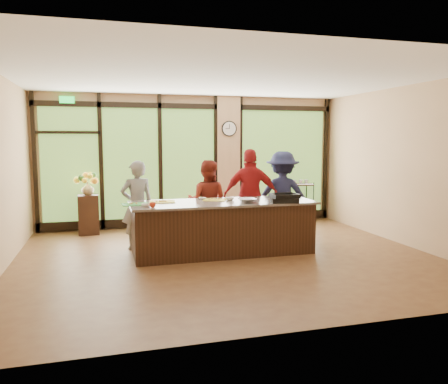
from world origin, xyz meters
TOP-DOWN VIEW (x-y plane):
  - floor at (0.00, 0.00)m, footprint 7.00×7.00m
  - ceiling at (0.00, 0.00)m, footprint 7.00×7.00m
  - back_wall at (0.00, 3.00)m, footprint 7.00×0.00m
  - right_wall at (3.50, 0.00)m, footprint 0.00×6.00m
  - window_wall at (0.16, 2.95)m, footprint 6.90×0.12m
  - island_base at (0.00, 0.30)m, footprint 3.10×1.00m
  - countertop at (0.00, 0.30)m, footprint 3.20×1.10m
  - wall_clock at (0.85, 2.87)m, footprint 0.36×0.04m
  - cook_left at (-1.43, 0.98)m, footprint 0.64×0.47m
  - cook_midleft at (-0.09, 1.11)m, footprint 0.96×0.87m
  - cook_midright at (0.75, 0.98)m, footprint 1.14×0.67m
  - cook_right at (1.45, 1.08)m, footprint 1.29×1.00m
  - roasting_pan at (1.00, -0.08)m, footprint 0.52×0.45m
  - mixing_bowl at (0.37, 0.06)m, footprint 0.33×0.33m
  - cutting_board_left at (-1.50, 0.31)m, footprint 0.45×0.34m
  - cutting_board_center at (-1.03, 0.50)m, footprint 0.47×0.37m
  - cutting_board_right at (-0.09, 0.50)m, footprint 0.47×0.42m
  - prep_bowl_near at (-1.35, 0.04)m, footprint 0.18×0.18m
  - prep_bowl_mid at (0.16, 0.42)m, footprint 0.16×0.16m
  - prep_bowl_far at (-0.29, 0.66)m, footprint 0.14×0.14m
  - red_ramekin at (-1.26, -0.06)m, footprint 0.12×0.12m
  - flower_stand at (-2.34, 2.57)m, footprint 0.43×0.43m
  - flower_vase at (-2.34, 2.57)m, footprint 0.33×0.33m
  - bar_cart at (2.55, 2.75)m, footprint 0.85×0.64m

SIDE VIEW (x-z plane):
  - floor at x=0.00m, z-range 0.00..0.00m
  - flower_stand at x=-2.34m, z-range 0.00..0.84m
  - island_base at x=0.00m, z-range 0.00..0.88m
  - bar_cart at x=2.55m, z-range 0.10..1.13m
  - cook_midleft at x=-0.09m, z-range 0.00..1.61m
  - cook_left at x=-1.43m, z-range 0.00..1.63m
  - cook_right at x=1.45m, z-range 0.00..1.77m
  - countertop at x=0.00m, z-range 0.88..0.92m
  - cook_midright at x=0.75m, z-range 0.00..1.82m
  - cutting_board_right at x=-0.09m, z-range 0.92..0.93m
  - cutting_board_left at x=-1.50m, z-range 0.92..0.93m
  - cutting_board_center at x=-1.03m, z-range 0.92..0.93m
  - prep_bowl_far at x=-0.29m, z-range 0.92..0.95m
  - prep_bowl_near at x=-1.35m, z-range 0.92..0.97m
  - prep_bowl_mid at x=0.16m, z-range 0.92..0.97m
  - mixing_bowl at x=0.37m, z-range 0.92..0.99m
  - red_ramekin at x=-1.26m, z-range 0.92..1.00m
  - roasting_pan at x=1.00m, z-range 0.92..1.00m
  - flower_vase at x=-2.34m, z-range 0.84..1.11m
  - window_wall at x=0.16m, z-range -0.11..2.89m
  - back_wall at x=0.00m, z-range -2.00..5.00m
  - right_wall at x=3.50m, z-range -1.50..4.50m
  - wall_clock at x=0.85m, z-range 2.07..2.43m
  - ceiling at x=0.00m, z-range 3.00..3.00m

